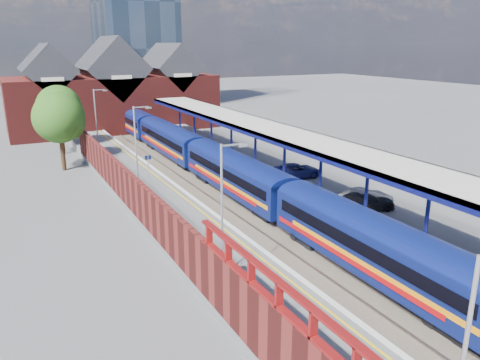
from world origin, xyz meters
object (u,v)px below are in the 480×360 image
at_px(parked_car_silver, 365,198).
at_px(parked_car_dark, 365,202).
at_px(lamp_post_b, 224,202).
at_px(train, 200,153).
at_px(parked_car_blue, 297,171).
at_px(lamp_post_c, 137,144).
at_px(platform_sign, 148,164).
at_px(lamp_post_d, 97,117).

height_order(parked_car_silver, parked_car_dark, parked_car_silver).
bearing_deg(parked_car_silver, lamp_post_b, 113.49).
bearing_deg(train, parked_car_blue, -55.07).
bearing_deg(lamp_post_c, platform_sign, 55.74).
relative_size(lamp_post_b, parked_car_silver, 1.67).
xyz_separation_m(lamp_post_c, lamp_post_d, (0.00, 16.00, 0.00)).
relative_size(lamp_post_d, platform_sign, 2.80).
bearing_deg(lamp_post_b, parked_car_dark, 17.20).
xyz_separation_m(lamp_post_d, platform_sign, (1.36, -14.00, -2.30)).
distance_m(parked_car_dark, parked_car_blue, 9.54).
relative_size(parked_car_silver, parked_car_dark, 0.92).
bearing_deg(lamp_post_b, parked_car_silver, 18.69).
xyz_separation_m(train, parked_car_silver, (5.96, -17.43, -0.43)).
height_order(lamp_post_d, parked_car_blue, lamp_post_d).
height_order(lamp_post_b, parked_car_blue, lamp_post_b).
xyz_separation_m(train, parked_car_dark, (5.41, -18.00, -0.46)).
relative_size(lamp_post_c, parked_car_silver, 1.67).
distance_m(lamp_post_d, parked_car_dark, 31.07).
bearing_deg(platform_sign, lamp_post_b, -94.33).
height_order(lamp_post_d, parked_car_dark, lamp_post_d).
height_order(lamp_post_c, parked_car_blue, lamp_post_c).
bearing_deg(lamp_post_b, lamp_post_d, 90.00).
bearing_deg(train, parked_car_dark, -73.29).
distance_m(platform_sign, parked_car_blue, 13.20).
distance_m(train, platform_sign, 7.70).
bearing_deg(platform_sign, parked_car_silver, -46.94).
bearing_deg(parked_car_blue, lamp_post_b, 142.87).
height_order(lamp_post_b, lamp_post_d, same).
relative_size(train, parked_car_dark, 14.46).
xyz_separation_m(lamp_post_b, parked_car_blue, (13.78, 13.63, -3.35)).
xyz_separation_m(lamp_post_c, parked_car_silver, (13.82, -11.33, -3.30)).
height_order(lamp_post_c, parked_car_dark, lamp_post_c).
relative_size(platform_sign, parked_car_silver, 0.60).
distance_m(train, lamp_post_d, 12.96).
distance_m(train, parked_car_silver, 18.43).
relative_size(lamp_post_d, parked_car_dark, 1.54).
bearing_deg(lamp_post_d, parked_car_silver, -63.18).
height_order(lamp_post_c, lamp_post_d, same).
relative_size(lamp_post_c, parked_car_blue, 1.53).
bearing_deg(parked_car_blue, platform_sign, 78.78).
bearing_deg(platform_sign, parked_car_dark, -49.43).
bearing_deg(parked_car_blue, train, 43.11).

